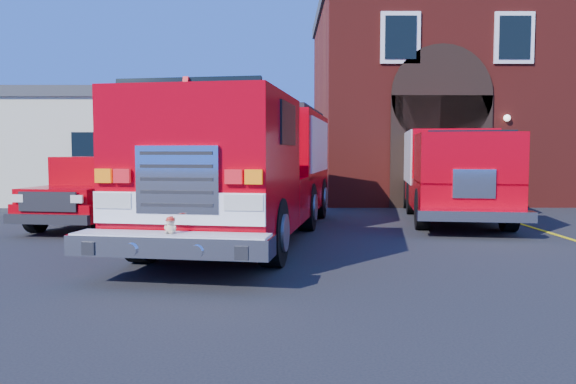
{
  "coord_description": "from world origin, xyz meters",
  "views": [
    {
      "loc": [
        -0.06,
        -10.99,
        2.0
      ],
      "look_at": [
        0.0,
        -1.2,
        1.3
      ],
      "focal_mm": 35.0,
      "sensor_mm": 36.0,
      "label": 1
    }
  ],
  "objects_px": {
    "secondary_truck": "(451,170)",
    "side_building": "(75,147)",
    "fire_station": "(489,101)",
    "pickup_truck": "(104,192)",
    "fire_engine": "(251,166)"
  },
  "relations": [
    {
      "from": "fire_station",
      "to": "side_building",
      "type": "distance_m",
      "value": 18.13
    },
    {
      "from": "fire_engine",
      "to": "secondary_truck",
      "type": "bearing_deg",
      "value": 31.72
    },
    {
      "from": "secondary_truck",
      "to": "side_building",
      "type": "bearing_deg",
      "value": 153.23
    },
    {
      "from": "pickup_truck",
      "to": "side_building",
      "type": "bearing_deg",
      "value": 114.96
    },
    {
      "from": "fire_station",
      "to": "secondary_truck",
      "type": "bearing_deg",
      "value": -116.57
    },
    {
      "from": "fire_station",
      "to": "secondary_truck",
      "type": "height_order",
      "value": "fire_station"
    },
    {
      "from": "pickup_truck",
      "to": "secondary_truck",
      "type": "height_order",
      "value": "secondary_truck"
    },
    {
      "from": "fire_engine",
      "to": "pickup_truck",
      "type": "relative_size",
      "value": 1.81
    },
    {
      "from": "fire_station",
      "to": "pickup_truck",
      "type": "distance_m",
      "value": 17.25
    },
    {
      "from": "side_building",
      "to": "pickup_truck",
      "type": "distance_m",
      "value": 9.34
    },
    {
      "from": "fire_station",
      "to": "pickup_truck",
      "type": "height_order",
      "value": "fire_station"
    },
    {
      "from": "fire_station",
      "to": "pickup_truck",
      "type": "relative_size",
      "value": 2.55
    },
    {
      "from": "fire_station",
      "to": "pickup_truck",
      "type": "xyz_separation_m",
      "value": [
        -14.09,
        -9.37,
        -3.37
      ]
    },
    {
      "from": "side_building",
      "to": "fire_engine",
      "type": "bearing_deg",
      "value": -52.58
    },
    {
      "from": "fire_station",
      "to": "secondary_truck",
      "type": "distance_m",
      "value": 9.41
    }
  ]
}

